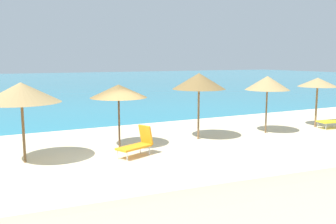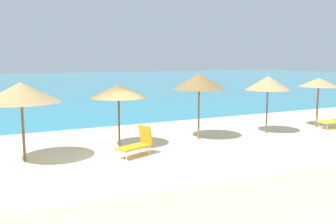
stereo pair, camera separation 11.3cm
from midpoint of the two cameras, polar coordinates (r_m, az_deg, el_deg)
ground_plane at (r=13.00m, az=-6.53°, el=-7.44°), size 160.00×160.00×0.00m
sea_water at (r=57.13m, az=-22.08°, el=4.22°), size 160.00×77.46×0.01m
beach_umbrella_2 at (r=13.08m, az=-21.97°, el=2.87°), size 2.61×2.61×2.76m
beach_umbrella_3 at (r=14.34m, az=-7.60°, el=3.28°), size 2.25×2.25×2.54m
beach_umbrella_4 at (r=15.81m, az=5.14°, el=4.86°), size 2.33×2.33×2.93m
beach_umbrella_5 at (r=17.73m, az=15.68°, el=4.42°), size 2.09×2.09×2.74m
beach_umbrella_6 at (r=20.18m, az=22.85°, el=4.31°), size 1.99×1.99×2.57m
lounge_chair_2 at (r=13.28m, az=-4.62°, el=-4.92°), size 1.50×1.06×1.10m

